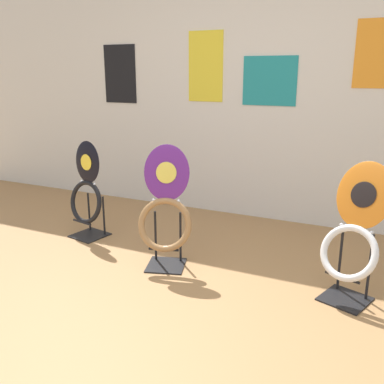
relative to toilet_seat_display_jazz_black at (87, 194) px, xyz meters
The scene contains 5 objects.
ground_plane 1.80m from the toilet_seat_display_jazz_black, 45.71° to the right, with size 14.00×14.00×0.00m, color #A37547.
wall_back 1.92m from the toilet_seat_display_jazz_black, 43.93° to the left, with size 8.00×0.07×2.60m.
toilet_seat_display_jazz_black is the anchor object (origin of this frame).
toilet_seat_display_orange_sun 2.23m from the toilet_seat_display_jazz_black, ahead, with size 0.45×0.44×0.89m.
toilet_seat_display_purple_note 0.95m from the toilet_seat_display_jazz_black, 14.92° to the right, with size 0.44×0.35×0.92m.
Camera 1 is at (1.14, -1.63, 1.43)m, focal length 40.00 mm.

